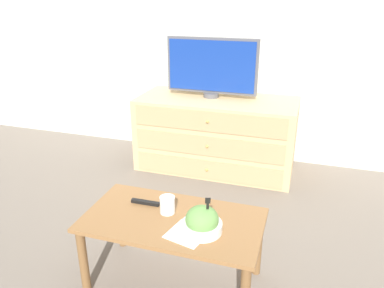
{
  "coord_description": "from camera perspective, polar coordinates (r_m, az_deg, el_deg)",
  "views": [
    {
      "loc": [
        0.76,
        -3.2,
        1.43
      ],
      "look_at": [
        0.18,
        -1.38,
        0.64
      ],
      "focal_mm": 35.0,
      "sensor_mm": 36.0,
      "label": 1
    }
  ],
  "objects": [
    {
      "name": "dresser",
      "position": [
        3.17,
        3.72,
        1.56
      ],
      "size": [
        1.3,
        0.6,
        0.61
      ],
      "color": "tan",
      "rests_on": "ground_plane"
    },
    {
      "name": "ground_plane",
      "position": [
        3.59,
        3.88,
        -1.15
      ],
      "size": [
        12.0,
        12.0,
        0.0
      ],
      "primitive_type": "plane",
      "color": "#70665B"
    },
    {
      "name": "coffee_table",
      "position": [
        1.9,
        -2.9,
        -12.77
      ],
      "size": [
        0.88,
        0.47,
        0.39
      ],
      "color": "olive",
      "rests_on": "ground_plane"
    },
    {
      "name": "remote_control",
      "position": [
        1.99,
        -7.11,
        -8.82
      ],
      "size": [
        0.16,
        0.03,
        0.02
      ],
      "color": "black",
      "rests_on": "coffee_table"
    },
    {
      "name": "tv",
      "position": [
        3.08,
        3.08,
        11.67
      ],
      "size": [
        0.75,
        0.13,
        0.48
      ],
      "color": "#515156",
      "rests_on": "dresser"
    },
    {
      "name": "napkin",
      "position": [
        1.76,
        -0.69,
        -13.45
      ],
      "size": [
        0.2,
        0.2,
        0.0
      ],
      "color": "white",
      "rests_on": "coffee_table"
    },
    {
      "name": "drink_cup",
      "position": [
        1.9,
        -3.76,
        -9.37
      ],
      "size": [
        0.08,
        0.08,
        0.09
      ],
      "color": "#9E6638",
      "rests_on": "coffee_table"
    },
    {
      "name": "wall_back",
      "position": [
        3.32,
        4.61,
        20.08
      ],
      "size": [
        12.0,
        0.05,
        2.6
      ],
      "color": "silver",
      "rests_on": "ground_plane"
    },
    {
      "name": "takeout_bowl",
      "position": [
        1.76,
        1.53,
        -11.79
      ],
      "size": [
        0.19,
        0.19,
        0.2
      ],
      "color": "silver",
      "rests_on": "coffee_table"
    }
  ]
}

